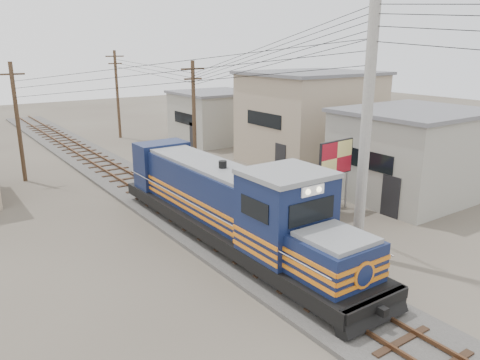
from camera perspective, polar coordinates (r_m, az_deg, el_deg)
ground at (r=17.15m, az=4.79°, el=-11.25°), size 120.00×120.00×0.00m
ballast at (r=25.03m, az=-9.90°, el=-2.29°), size 3.60×70.00×0.16m
track at (r=24.97m, az=-9.92°, el=-1.89°), size 1.15×70.00×0.12m
locomotive at (r=18.81m, az=-1.16°, el=-3.22°), size 2.76×14.98×3.71m
utility_pole_main at (r=17.61m, az=15.11°, el=6.19°), size 0.40×0.40×10.00m
wooden_pole_mid at (r=29.69m, az=-5.63°, el=7.89°), size 1.60×0.24×7.00m
wooden_pole_far at (r=42.46m, az=-14.73°, el=10.24°), size 1.60×0.24×7.50m
wooden_pole_left at (r=30.35m, az=-25.48°, el=6.60°), size 1.60×0.24×7.00m
power_lines at (r=22.37m, az=-9.48°, el=15.11°), size 9.65×19.00×3.30m
shophouse_front at (r=26.45m, az=20.24°, el=3.07°), size 7.35×6.30×4.70m
shophouse_mid at (r=32.87m, az=8.51°, el=7.58°), size 8.40×7.35×6.20m
shophouse_back at (r=40.00m, az=-3.06°, el=7.77°), size 6.30×6.30×4.20m
billboard at (r=22.74m, az=11.63°, el=2.43°), size 2.30×0.33×3.55m
market_umbrella at (r=22.40m, az=9.60°, el=0.95°), size 2.47×2.47×2.39m
vendor at (r=23.89m, az=11.37°, el=-1.48°), size 0.68×0.64×1.57m
plant_nursery at (r=22.81m, az=6.92°, el=-3.03°), size 3.15×2.03×1.07m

